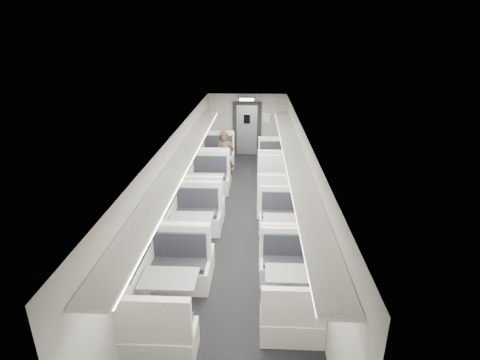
# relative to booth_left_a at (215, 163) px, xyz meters

# --- Properties ---
(room) EXTENTS (3.24, 12.24, 2.64)m
(room) POSITION_rel_booth_left_a_xyz_m (1.00, -3.61, 0.78)
(room) COLOR black
(room) RESTS_ON ground
(booth_left_a) EXTENTS (1.16, 2.36, 1.26)m
(booth_left_a) POSITION_rel_booth_left_a_xyz_m (0.00, 0.00, 0.00)
(booth_left_a) COLOR white
(booth_left_a) RESTS_ON room
(booth_left_b) EXTENTS (1.16, 2.34, 1.25)m
(booth_left_b) POSITION_rel_booth_left_a_xyz_m (0.00, -2.40, -0.00)
(booth_left_b) COLOR white
(booth_left_b) RESTS_ON room
(booth_left_c) EXTENTS (1.13, 2.28, 1.22)m
(booth_left_c) POSITION_rel_booth_left_a_xyz_m (0.00, -4.83, -0.01)
(booth_left_c) COLOR white
(booth_left_c) RESTS_ON room
(booth_left_d) EXTENTS (1.12, 2.26, 1.21)m
(booth_left_d) POSITION_rel_booth_left_a_xyz_m (0.00, -6.97, -0.02)
(booth_left_d) COLOR white
(booth_left_d) RESTS_ON room
(booth_right_a) EXTENTS (1.09, 2.22, 1.19)m
(booth_right_a) POSITION_rel_booth_left_a_xyz_m (2.00, -0.42, -0.02)
(booth_right_a) COLOR white
(booth_right_a) RESTS_ON room
(booth_right_b) EXTENTS (1.12, 2.28, 1.22)m
(booth_right_b) POSITION_rel_booth_left_a_xyz_m (2.00, -2.15, -0.01)
(booth_right_b) COLOR white
(booth_right_b) RESTS_ON room
(booth_right_c) EXTENTS (1.02, 2.06, 1.10)m
(booth_right_c) POSITION_rel_booth_left_a_xyz_m (2.00, -4.64, -0.05)
(booth_right_c) COLOR white
(booth_right_c) RESTS_ON room
(booth_right_d) EXTENTS (0.99, 2.00, 1.07)m
(booth_right_d) POSITION_rel_booth_left_a_xyz_m (2.00, -6.61, -0.06)
(booth_right_d) COLOR white
(booth_right_d) RESTS_ON room
(passenger) EXTENTS (0.63, 0.42, 1.73)m
(passenger) POSITION_rel_booth_left_a_xyz_m (0.38, -0.78, 0.44)
(passenger) COLOR black
(passenger) RESTS_ON room
(window_a) EXTENTS (0.02, 1.18, 0.84)m
(window_a) POSITION_rel_booth_left_a_xyz_m (-0.49, -0.21, 0.93)
(window_a) COLOR black
(window_a) RESTS_ON room
(window_b) EXTENTS (0.02, 1.18, 0.84)m
(window_b) POSITION_rel_booth_left_a_xyz_m (-0.49, -2.41, 0.93)
(window_b) COLOR black
(window_b) RESTS_ON room
(window_c) EXTENTS (0.02, 1.18, 0.84)m
(window_c) POSITION_rel_booth_left_a_xyz_m (-0.49, -4.61, 0.93)
(window_c) COLOR black
(window_c) RESTS_ON room
(window_d) EXTENTS (0.02, 1.18, 0.84)m
(window_d) POSITION_rel_booth_left_a_xyz_m (-0.49, -6.81, 0.93)
(window_d) COLOR black
(window_d) RESTS_ON room
(luggage_rack_left) EXTENTS (0.46, 10.40, 0.09)m
(luggage_rack_left) POSITION_rel_booth_left_a_xyz_m (-0.24, -3.91, 1.49)
(luggage_rack_left) COLOR white
(luggage_rack_left) RESTS_ON room
(luggage_rack_right) EXTENTS (0.46, 10.40, 0.09)m
(luggage_rack_right) POSITION_rel_booth_left_a_xyz_m (2.24, -3.91, 1.49)
(luggage_rack_right) COLOR white
(luggage_rack_right) RESTS_ON room
(vestibule_door) EXTENTS (1.10, 0.13, 2.10)m
(vestibule_door) POSITION_rel_booth_left_a_xyz_m (1.00, 2.33, 0.62)
(vestibule_door) COLOR black
(vestibule_door) RESTS_ON room
(exit_sign) EXTENTS (0.62, 0.12, 0.16)m
(exit_sign) POSITION_rel_booth_left_a_xyz_m (1.00, 1.84, 1.86)
(exit_sign) COLOR black
(exit_sign) RESTS_ON room
(wall_notice) EXTENTS (0.32, 0.02, 0.40)m
(wall_notice) POSITION_rel_booth_left_a_xyz_m (1.75, 2.31, 1.08)
(wall_notice) COLOR white
(wall_notice) RESTS_ON room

